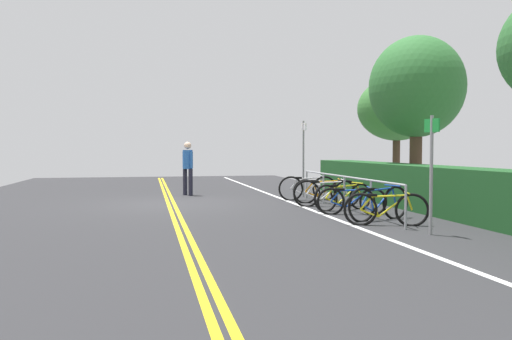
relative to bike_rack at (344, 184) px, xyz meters
name	(u,v)px	position (x,y,z in m)	size (l,w,h in m)	color
ground_plane	(171,205)	(-2.45, -4.18, -0.67)	(28.24, 12.99, 0.05)	#2B2B2D
centre_line_yellow_inner	(168,204)	(-2.45, -4.26, -0.65)	(25.42, 0.10, 0.00)	gold
centre_line_yellow_outer	(174,204)	(-2.45, -4.10, -0.65)	(25.42, 0.10, 0.00)	gold
bike_lane_stripe_white	(288,201)	(-2.45, -0.79, -0.65)	(25.42, 0.12, 0.00)	white
bike_rack	(344,184)	(0.00, 0.00, 0.00)	(6.26, 0.05, 0.87)	#9EA0A5
bicycle_0	(308,188)	(-2.58, -0.13, -0.29)	(0.46, 1.77, 0.77)	black
bicycle_1	(324,191)	(-1.71, 0.07, -0.31)	(0.57, 1.72, 0.72)	black
bicycle_2	(327,193)	(-0.91, -0.13, -0.29)	(0.46, 1.81, 0.75)	black
bicycle_3	(343,197)	(-0.04, -0.01, -0.31)	(0.56, 1.72, 0.71)	black
bicycle_4	(352,201)	(0.79, -0.13, -0.33)	(0.51, 1.63, 0.68)	black
bicycle_5	(379,203)	(1.82, 0.07, -0.28)	(0.65, 1.66, 0.78)	black
bicycle_6	(386,209)	(2.55, -0.13, -0.32)	(0.62, 1.64, 0.70)	black
pedestrian	(188,164)	(-4.91, -3.52, 0.38)	(0.42, 0.32, 1.77)	#1E1E2D
sign_post_near	(303,152)	(-3.63, 0.05, 0.80)	(0.36, 0.08, 2.42)	gray
sign_post_far	(431,163)	(3.75, 0.14, 0.64)	(0.36, 0.10, 2.13)	gray
hedge_backdrop	(452,191)	(1.50, 2.03, -0.09)	(15.21, 1.09, 1.12)	#1C4C21
tree_near_left	(397,109)	(-5.43, 4.20, 2.35)	(2.88, 2.88, 4.19)	#473323
tree_mid	(417,88)	(-1.64, 2.86, 2.67)	(2.74, 2.74, 4.81)	#473323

